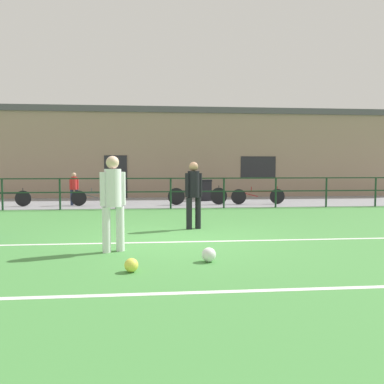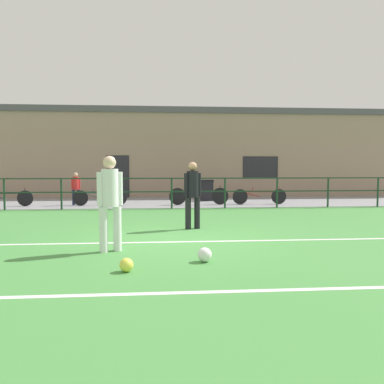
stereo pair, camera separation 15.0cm
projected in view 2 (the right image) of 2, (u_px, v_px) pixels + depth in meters
ground at (180, 239)px, 8.56m from camera, size 60.00×44.00×0.04m
field_line_touchline at (181, 242)px, 8.16m from camera, size 36.00×0.11×0.00m
field_line_hash at (196, 292)px, 4.89m from camera, size 36.00×0.11×0.00m
pavement_strip at (170, 202)px, 17.01m from camera, size 48.00×5.00×0.02m
perimeter_fence at (172, 189)px, 14.47m from camera, size 36.07×0.07×1.15m
clubhouse_facade at (168, 153)px, 20.53m from camera, size 28.00×2.56×4.51m
player_goalkeeper at (193, 191)px, 9.78m from camera, size 0.44×0.30×1.68m
player_striker at (110, 198)px, 7.18m from camera, size 0.45×0.31×1.77m
soccer_ball_match at (205, 255)px, 6.45m from camera, size 0.24×0.24×0.24m
soccer_ball_spare at (126, 265)px, 5.84m from camera, size 0.21×0.21×0.21m
spectator_child at (76, 187)px, 15.61m from camera, size 0.34×0.23×1.30m
bicycle_parked_0 at (259, 196)px, 15.99m from camera, size 2.24×0.04×0.72m
bicycle_parked_1 at (100, 198)px, 15.46m from camera, size 2.12×0.04×0.71m
bicycle_parked_2 at (3, 198)px, 15.15m from camera, size 2.28×0.04×0.71m
bicycle_parked_3 at (199, 196)px, 15.78m from camera, size 2.41×0.04×0.77m
trash_bin_0 at (207, 190)px, 17.63m from camera, size 0.59×0.51×0.95m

